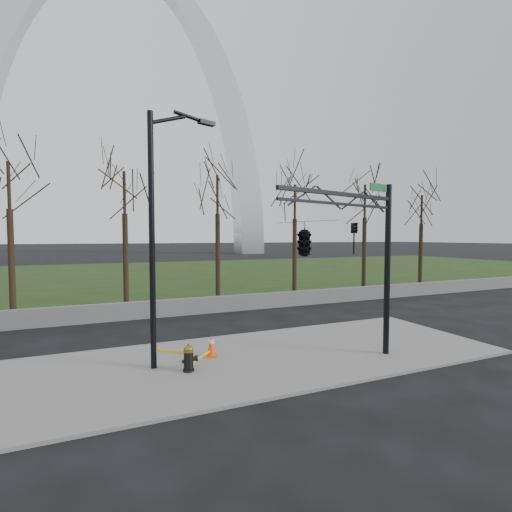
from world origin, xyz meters
name	(u,v)px	position (x,y,z in m)	size (l,w,h in m)	color
ground	(250,361)	(0.00, 0.00, 0.00)	(500.00, 500.00, 0.00)	black
sidewalk	(250,359)	(0.00, 0.00, 0.05)	(18.00, 6.00, 0.10)	slate
grass_strip	(149,275)	(0.00, 30.00, 0.03)	(120.00, 40.00, 0.06)	#1B3212
guardrail	(195,306)	(0.00, 8.00, 0.45)	(60.00, 0.30, 0.90)	#59595B
gateway_arch	(123,109)	(0.00, 75.00, 32.50)	(66.00, 6.00, 65.00)	silver
tree_row	(174,229)	(-0.34, 12.00, 4.74)	(45.32, 4.00, 9.48)	black
fire_hydrant	(189,358)	(-2.17, -0.39, 0.49)	(0.52, 0.34, 0.85)	black
traffic_cone	(211,346)	(-1.17, 0.67, 0.47)	(0.47, 0.47, 0.73)	#F7470D
street_light	(159,221)	(-2.91, 0.37, 4.69)	(2.33, 0.88, 8.21)	black
traffic_signal_mast	(323,239)	(1.45, -2.18, 4.15)	(4.98, 2.54, 6.00)	black
caution_tape	(188,355)	(-2.11, 0.06, 0.46)	(1.96, 1.06, 0.43)	yellow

